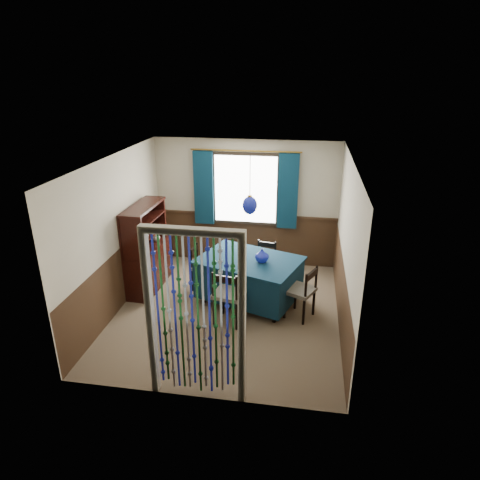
% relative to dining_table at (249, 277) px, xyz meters
% --- Properties ---
extents(floor, '(4.00, 4.00, 0.00)m').
position_rel_dining_table_xyz_m(floor, '(-0.30, -0.40, -0.45)').
color(floor, brown).
rests_on(floor, ground).
extents(ceiling, '(4.00, 4.00, 0.00)m').
position_rel_dining_table_xyz_m(ceiling, '(-0.30, -0.40, 2.05)').
color(ceiling, silver).
rests_on(ceiling, ground).
extents(wall_back, '(3.60, 0.00, 3.60)m').
position_rel_dining_table_xyz_m(wall_back, '(-0.30, 1.60, 0.80)').
color(wall_back, '#BAB198').
rests_on(wall_back, ground).
extents(wall_front, '(3.60, 0.00, 3.60)m').
position_rel_dining_table_xyz_m(wall_front, '(-0.30, -2.40, 0.80)').
color(wall_front, '#BAB198').
rests_on(wall_front, ground).
extents(wall_left, '(0.00, 4.00, 4.00)m').
position_rel_dining_table_xyz_m(wall_left, '(-2.10, -0.40, 0.80)').
color(wall_left, '#BAB198').
rests_on(wall_left, ground).
extents(wall_right, '(0.00, 4.00, 4.00)m').
position_rel_dining_table_xyz_m(wall_right, '(1.50, -0.40, 0.80)').
color(wall_right, '#BAB198').
rests_on(wall_right, ground).
extents(wainscot_back, '(3.60, 0.00, 3.60)m').
position_rel_dining_table_xyz_m(wainscot_back, '(-0.30, 1.58, 0.05)').
color(wainscot_back, '#382415').
rests_on(wainscot_back, ground).
extents(wainscot_front, '(3.60, 0.00, 3.60)m').
position_rel_dining_table_xyz_m(wainscot_front, '(-0.30, -2.39, 0.05)').
color(wainscot_front, '#382415').
rests_on(wainscot_front, ground).
extents(wainscot_left, '(0.00, 4.00, 4.00)m').
position_rel_dining_table_xyz_m(wainscot_left, '(-2.08, -0.40, 0.05)').
color(wainscot_left, '#382415').
rests_on(wainscot_left, ground).
extents(wainscot_right, '(0.00, 4.00, 4.00)m').
position_rel_dining_table_xyz_m(wainscot_right, '(1.49, -0.40, 0.05)').
color(wainscot_right, '#382415').
rests_on(wainscot_right, ground).
extents(window, '(1.32, 0.12, 1.42)m').
position_rel_dining_table_xyz_m(window, '(-0.30, 1.55, 1.10)').
color(window, black).
rests_on(window, wall_back).
extents(doorway, '(1.16, 0.12, 2.18)m').
position_rel_dining_table_xyz_m(doorway, '(-0.30, -2.34, 0.60)').
color(doorway, silver).
rests_on(doorway, ground).
extents(dining_table, '(1.90, 1.59, 0.78)m').
position_rel_dining_table_xyz_m(dining_table, '(0.00, 0.00, 0.00)').
color(dining_table, '#0B2639').
rests_on(dining_table, floor).
extents(chair_near, '(0.52, 0.51, 0.92)m').
position_rel_dining_table_xyz_m(chair_near, '(-0.22, -0.72, 0.04)').
color(chair_near, black).
rests_on(chair_near, floor).
extents(chair_far, '(0.46, 0.44, 0.80)m').
position_rel_dining_table_xyz_m(chair_far, '(0.19, 0.68, -0.02)').
color(chair_far, black).
rests_on(chair_far, floor).
extents(chair_left, '(0.42, 0.43, 0.81)m').
position_rel_dining_table_xyz_m(chair_left, '(-0.91, 0.34, -0.02)').
color(chair_left, black).
rests_on(chair_left, floor).
extents(chair_right, '(0.56, 0.57, 0.88)m').
position_rel_dining_table_xyz_m(chair_right, '(0.89, -0.38, 0.01)').
color(chair_right, black).
rests_on(chair_right, floor).
extents(sideboard, '(0.45, 1.20, 1.56)m').
position_rel_dining_table_xyz_m(sideboard, '(-1.87, 0.21, 0.10)').
color(sideboard, black).
rests_on(sideboard, floor).
extents(pendant_lamp, '(0.23, 0.23, 0.93)m').
position_rel_dining_table_xyz_m(pendant_lamp, '(-0.00, -0.00, 1.27)').
color(pendant_lamp, olive).
rests_on(pendant_lamp, ceiling).
extents(vase_table, '(0.24, 0.24, 0.21)m').
position_rel_dining_table_xyz_m(vase_table, '(0.22, -0.06, 0.44)').
color(vase_table, navy).
rests_on(vase_table, dining_table).
extents(bowl_shelf, '(0.25, 0.25, 0.05)m').
position_rel_dining_table_xyz_m(bowl_shelf, '(-1.81, -0.04, 0.64)').
color(bowl_shelf, beige).
rests_on(bowl_shelf, sideboard).
extents(vase_sideboard, '(0.21, 0.21, 0.18)m').
position_rel_dining_table_xyz_m(vase_sideboard, '(-1.81, 0.55, 0.41)').
color(vase_sideboard, beige).
rests_on(vase_sideboard, sideboard).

